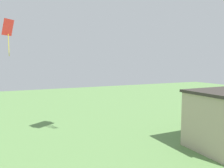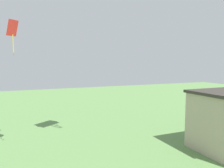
{
  "view_description": "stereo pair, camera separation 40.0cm",
  "coord_description": "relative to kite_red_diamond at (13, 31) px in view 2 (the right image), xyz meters",
  "views": [
    {
      "loc": [
        -4.81,
        -2.17,
        7.33
      ],
      "look_at": [
        0.0,
        8.06,
        6.22
      ],
      "focal_mm": 35.0,
      "sensor_mm": 36.0,
      "label": 1
    },
    {
      "loc": [
        -4.44,
        -2.33,
        7.33
      ],
      "look_at": [
        0.0,
        8.06,
        6.22
      ],
      "focal_mm": 35.0,
      "sensor_mm": 36.0,
      "label": 2
    }
  ],
  "objects": [
    {
      "name": "kite_red_diamond",
      "position": [
        0.0,
        0.0,
        0.0
      ],
      "size": [
        0.98,
        0.93,
        2.89
      ],
      "color": "red"
    }
  ]
}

